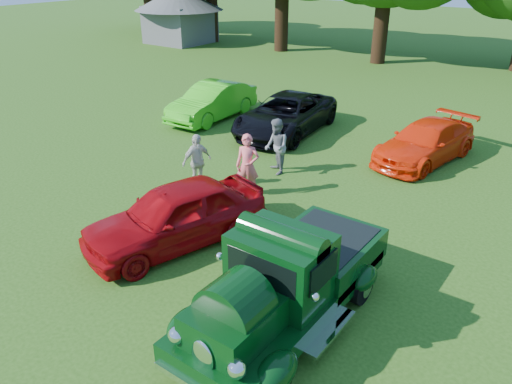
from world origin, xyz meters
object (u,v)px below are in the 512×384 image
Objects in this scene: red_convertible at (176,215)px; spectator_pink at (248,166)px; back_car_black at (286,114)px; spectator_white at (197,162)px; hero_pickup at (287,282)px; gazebo at (179,8)px; spectator_grey at (276,147)px; back_car_lime at (212,102)px; back_car_orange at (425,142)px.

spectator_pink reaches higher than red_convertible.
red_convertible is at bearing -80.41° from back_car_black.
hero_pickup is at bearing -109.08° from spectator_white.
gazebo is at bearing 137.44° from hero_pickup.
spectator_white is at bearing 139.96° from red_convertible.
hero_pickup reaches higher than back_car_black.
spectator_grey is (-3.95, 5.47, 0.02)m from hero_pickup.
back_car_lime is 0.85× the size of back_car_black.
spectator_pink is 0.27× the size of gazebo.
spectator_pink is (-3.02, -5.38, 0.26)m from back_car_orange.
spectator_pink reaches higher than spectator_white.
spectator_grey is at bearing -33.38° from back_car_lime.
red_convertible is 0.85× the size of back_car_black.
spectator_grey reaches higher than spectator_white.
spectator_grey is at bearing 125.82° from hero_pickup.
hero_pickup is 3.58m from red_convertible.
back_car_black is 5.46m from spectator_pink.
spectator_grey is at bearing -15.19° from spectator_white.
spectator_white reaches higher than back_car_black.
gazebo is at bearing 112.02° from spectator_pink.
red_convertible is at bearing -98.06° from back_car_orange.
back_car_black is at bearing 86.40° from spectator_pink.
spectator_white reaches higher than back_car_lime.
back_car_black is (-5.79, 8.78, -0.12)m from hero_pickup.
spectator_pink is at bearing 134.81° from hero_pickup.
hero_pickup is 31.69m from gazebo.
back_car_orange is at bearing -28.52° from gazebo.
red_convertible is 1.00× the size of back_car_orange.
back_car_orange is 7.34m from spectator_white.
red_convertible is at bearing -46.18° from gazebo.
back_car_orange is 25.81m from gazebo.
spectator_pink reaches higher than back_car_orange.
spectator_grey is at bearing -39.45° from gazebo.
red_convertible is 2.99m from spectator_pink.
spectator_pink is at bearing -44.42° from back_car_lime.
back_car_lime is at bearing 142.72° from red_convertible.
spectator_pink is at bearing 110.91° from red_convertible.
back_car_lime is (-9.09, 8.50, -0.12)m from hero_pickup.
spectator_pink reaches higher than spectator_grey.
back_car_lime is 2.68× the size of spectator_white.
back_car_lime is 3.32m from back_car_black.
red_convertible is 2.67× the size of spectator_white.
gazebo is (-19.36, 15.94, 1.56)m from spectator_grey.
red_convertible is 4.74m from spectator_grey.
spectator_pink reaches higher than back_car_lime.
hero_pickup is 3.04× the size of spectator_white.
back_car_lime is 0.67× the size of gazebo.
back_car_orange is 2.53× the size of spectator_grey.
spectator_grey is (5.14, -3.03, 0.14)m from back_car_lime.
back_car_black is 3.15× the size of spectator_white.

